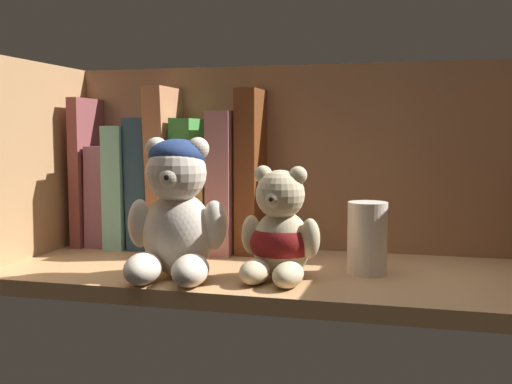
{
  "coord_description": "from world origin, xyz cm",
  "views": [
    {
      "loc": [
        17.68,
        -76.28,
        19.34
      ],
      "look_at": [
        -2.12,
        0.0,
        11.83
      ],
      "focal_mm": 43.42,
      "sensor_mm": 36.0,
      "label": 1
    }
  ],
  "objects_px": {
    "book_0": "(92,172)",
    "book_4": "(169,168)",
    "teddy_bear_larger": "(176,211)",
    "book_1": "(108,195)",
    "book_7": "(230,181)",
    "book_2": "(128,186)",
    "pillar_candle": "(367,239)",
    "book_6": "(209,195)",
    "book_3": "(149,183)",
    "book_5": "(190,184)",
    "book_8": "(253,171)",
    "teddy_bear_smaller": "(280,235)"
  },
  "relations": [
    {
      "from": "book_0",
      "to": "book_4",
      "type": "distance_m",
      "value": 0.13
    },
    {
      "from": "book_0",
      "to": "book_4",
      "type": "xyz_separation_m",
      "value": [
        0.13,
        0.0,
        0.01
      ]
    },
    {
      "from": "book_0",
      "to": "teddy_bear_larger",
      "type": "distance_m",
      "value": 0.29
    },
    {
      "from": "book_1",
      "to": "teddy_bear_larger",
      "type": "bearing_deg",
      "value": -44.72
    },
    {
      "from": "book_7",
      "to": "book_2",
      "type": "bearing_deg",
      "value": 180.0
    },
    {
      "from": "pillar_candle",
      "to": "book_6",
      "type": "bearing_deg",
      "value": 154.69
    },
    {
      "from": "book_0",
      "to": "book_4",
      "type": "height_order",
      "value": "book_4"
    },
    {
      "from": "book_4",
      "to": "book_0",
      "type": "bearing_deg",
      "value": 180.0
    },
    {
      "from": "book_2",
      "to": "book_4",
      "type": "relative_size",
      "value": 0.77
    },
    {
      "from": "book_3",
      "to": "book_5",
      "type": "xyz_separation_m",
      "value": [
        0.07,
        0.0,
        -0.0
      ]
    },
    {
      "from": "book_8",
      "to": "pillar_candle",
      "type": "relative_size",
      "value": 2.64
    },
    {
      "from": "book_6",
      "to": "book_7",
      "type": "height_order",
      "value": "book_7"
    },
    {
      "from": "book_0",
      "to": "book_6",
      "type": "relative_size",
      "value": 1.39
    },
    {
      "from": "book_0",
      "to": "teddy_bear_larger",
      "type": "height_order",
      "value": "book_0"
    },
    {
      "from": "book_7",
      "to": "teddy_bear_larger",
      "type": "distance_m",
      "value": 0.19
    },
    {
      "from": "book_8",
      "to": "teddy_bear_larger",
      "type": "distance_m",
      "value": 0.2
    },
    {
      "from": "book_4",
      "to": "book_6",
      "type": "xyz_separation_m",
      "value": [
        0.06,
        0.0,
        -0.04
      ]
    },
    {
      "from": "book_1",
      "to": "book_0",
      "type": "bearing_deg",
      "value": 180.0
    },
    {
      "from": "book_7",
      "to": "pillar_candle",
      "type": "height_order",
      "value": "book_7"
    },
    {
      "from": "book_1",
      "to": "pillar_candle",
      "type": "bearing_deg",
      "value": -15.67
    },
    {
      "from": "book_1",
      "to": "book_6",
      "type": "bearing_deg",
      "value": 0.0
    },
    {
      "from": "book_1",
      "to": "book_3",
      "type": "bearing_deg",
      "value": 0.0
    },
    {
      "from": "book_8",
      "to": "book_7",
      "type": "bearing_deg",
      "value": 180.0
    },
    {
      "from": "book_8",
      "to": "book_5",
      "type": "bearing_deg",
      "value": 180.0
    },
    {
      "from": "book_2",
      "to": "teddy_bear_larger",
      "type": "xyz_separation_m",
      "value": [
        0.15,
        -0.19,
        -0.01
      ]
    },
    {
      "from": "book_3",
      "to": "pillar_candle",
      "type": "bearing_deg",
      "value": -18.66
    },
    {
      "from": "book_5",
      "to": "book_8",
      "type": "xyz_separation_m",
      "value": [
        0.1,
        0.0,
        0.02
      ]
    },
    {
      "from": "teddy_bear_smaller",
      "to": "pillar_candle",
      "type": "xyz_separation_m",
      "value": [
        0.1,
        0.05,
        -0.01
      ]
    },
    {
      "from": "book_7",
      "to": "teddy_bear_smaller",
      "type": "distance_m",
      "value": 0.21
    },
    {
      "from": "book_5",
      "to": "teddy_bear_larger",
      "type": "height_order",
      "value": "book_5"
    },
    {
      "from": "book_4",
      "to": "book_7",
      "type": "xyz_separation_m",
      "value": [
        0.1,
        0.0,
        -0.02
      ]
    },
    {
      "from": "book_3",
      "to": "pillar_candle",
      "type": "relative_size",
      "value": 2.19
    },
    {
      "from": "book_0",
      "to": "book_3",
      "type": "xyz_separation_m",
      "value": [
        0.1,
        0.0,
        -0.02
      ]
    },
    {
      "from": "book_3",
      "to": "teddy_bear_smaller",
      "type": "distance_m",
      "value": 0.3
    },
    {
      "from": "book_0",
      "to": "pillar_candle",
      "type": "distance_m",
      "value": 0.46
    },
    {
      "from": "teddy_bear_larger",
      "to": "book_3",
      "type": "bearing_deg",
      "value": 122.54
    },
    {
      "from": "book_0",
      "to": "book_7",
      "type": "xyz_separation_m",
      "value": [
        0.23,
        0.0,
        -0.01
      ]
    },
    {
      "from": "book_8",
      "to": "teddy_bear_larger",
      "type": "bearing_deg",
      "value": -103.69
    },
    {
      "from": "book_1",
      "to": "book_4",
      "type": "height_order",
      "value": "book_4"
    },
    {
      "from": "teddy_bear_larger",
      "to": "teddy_bear_smaller",
      "type": "bearing_deg",
      "value": 9.28
    },
    {
      "from": "book_5",
      "to": "book_8",
      "type": "bearing_deg",
      "value": 0.0
    },
    {
      "from": "teddy_bear_smaller",
      "to": "book_2",
      "type": "bearing_deg",
      "value": 148.94
    },
    {
      "from": "book_0",
      "to": "book_4",
      "type": "relative_size",
      "value": 0.94
    },
    {
      "from": "book_0",
      "to": "book_2",
      "type": "relative_size",
      "value": 1.23
    },
    {
      "from": "book_1",
      "to": "book_6",
      "type": "xyz_separation_m",
      "value": [
        0.17,
        0.0,
        0.0
      ]
    },
    {
      "from": "book_6",
      "to": "teddy_bear_smaller",
      "type": "relative_size",
      "value": 1.2
    },
    {
      "from": "book_2",
      "to": "pillar_candle",
      "type": "relative_size",
      "value": 2.06
    },
    {
      "from": "book_0",
      "to": "book_1",
      "type": "distance_m",
      "value": 0.05
    },
    {
      "from": "book_2",
      "to": "pillar_candle",
      "type": "distance_m",
      "value": 0.39
    },
    {
      "from": "book_8",
      "to": "teddy_bear_larger",
      "type": "relative_size",
      "value": 1.4
    }
  ]
}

